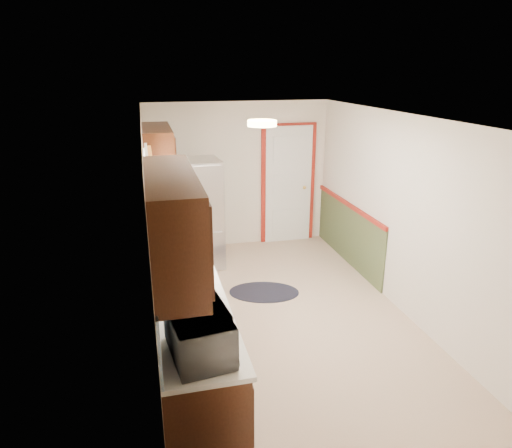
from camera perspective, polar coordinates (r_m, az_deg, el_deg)
room_shell at (r=5.27m, az=3.33°, el=0.17°), size 3.20×5.20×2.52m
kitchen_run at (r=4.94m, az=-9.67°, el=-6.28°), size 0.63×4.00×2.20m
back_wall_trim at (r=7.67m, az=5.59°, el=3.70°), size 1.12×2.30×2.08m
ceiling_fixture at (r=4.75m, az=0.76°, el=12.49°), size 0.30×0.30×0.06m
microwave at (r=3.33m, az=-7.03°, el=-12.92°), size 0.41×0.64×0.41m
refrigerator at (r=6.87m, az=-7.31°, el=1.24°), size 0.73×0.72×1.64m
rug at (r=6.27m, az=1.01°, el=-8.50°), size 1.08×0.84×0.01m
cooktop at (r=6.06m, az=-10.26°, el=-0.06°), size 0.52×0.62×0.02m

